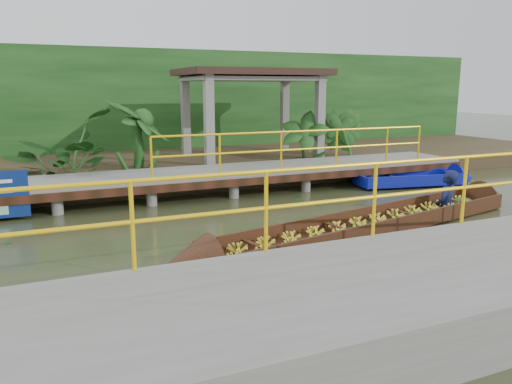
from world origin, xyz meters
name	(u,v)px	position (x,y,z in m)	size (l,w,h in m)	color
ground	(236,231)	(0.00, 0.00, 0.00)	(80.00, 80.00, 0.00)	#2B2F17
land_strip	(151,164)	(0.00, 7.50, 0.23)	(30.00, 8.00, 0.45)	#342C1A
far_dock	(186,177)	(0.02, 3.43, 0.48)	(16.00, 2.06, 1.66)	slate
near_dock	(444,288)	(1.00, -4.20, 0.30)	(18.00, 2.40, 1.73)	slate
pavilion	(251,82)	(3.00, 6.30, 2.82)	(4.40, 3.00, 3.00)	slate
foliage_backdrop	(134,106)	(0.00, 10.00, 2.00)	(30.00, 0.80, 4.00)	#133A12
vendor_boat	(389,214)	(2.79, -0.92, 0.25)	(8.89, 2.70, 2.10)	#33160D
moored_blue_boat	(437,179)	(6.78, 2.05, 0.15)	(3.57, 1.49, 0.83)	#0D1694
tropical_plants	(130,141)	(-0.99, 5.30, 1.21)	(14.22, 1.22, 1.53)	#133A12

